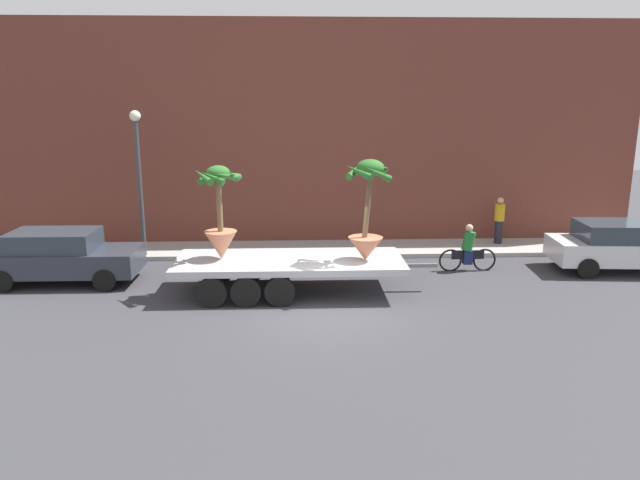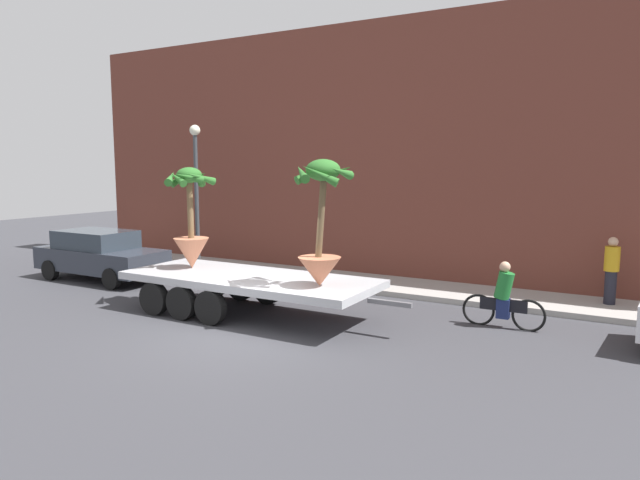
% 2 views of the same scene
% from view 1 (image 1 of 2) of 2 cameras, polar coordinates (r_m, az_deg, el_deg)
% --- Properties ---
extents(ground_plane, '(60.00, 60.00, 0.00)m').
position_cam_1_polar(ground_plane, '(15.40, 0.28, -6.80)').
color(ground_plane, '#38383D').
extents(sidewalk, '(24.00, 2.20, 0.15)m').
position_cam_1_polar(sidewalk, '(21.20, -0.48, -0.90)').
color(sidewalk, '#A39E99').
rests_on(sidewalk, ground).
extents(building_facade, '(24.00, 1.20, 8.11)m').
position_cam_1_polar(building_facade, '(22.28, -0.65, 10.18)').
color(building_facade, brown).
rests_on(building_facade, ground).
extents(flatbed_trailer, '(7.36, 2.51, 0.98)m').
position_cam_1_polar(flatbed_trailer, '(16.59, -3.83, -2.51)').
color(flatbed_trailer, '#B7BABF').
rests_on(flatbed_trailer, ground).
extents(potted_palm_rear, '(1.34, 1.24, 2.61)m').
position_cam_1_polar(potted_palm_rear, '(16.47, -9.65, 2.03)').
color(potted_palm_rear, '#C17251').
rests_on(potted_palm_rear, flatbed_trailer).
extents(potted_palm_middle, '(1.31, 1.39, 2.79)m').
position_cam_1_polar(potted_palm_middle, '(16.13, 4.59, 2.42)').
color(potted_palm_middle, '#B26647').
rests_on(potted_palm_middle, flatbed_trailer).
extents(cyclist, '(1.84, 0.35, 1.54)m').
position_cam_1_polar(cyclist, '(19.27, 14.10, -0.96)').
color(cyclist, black).
rests_on(cyclist, ground).
extents(parked_car, '(4.57, 2.19, 1.58)m').
position_cam_1_polar(parked_car, '(20.91, 27.19, -0.49)').
color(parked_car, silver).
rests_on(parked_car, ground).
extents(trailing_car, '(4.41, 1.87, 1.58)m').
position_cam_1_polar(trailing_car, '(19.00, -23.74, -1.42)').
color(trailing_car, '#2D333D').
rests_on(trailing_car, ground).
extents(pedestrian_near_gate, '(0.36, 0.36, 1.71)m').
position_cam_1_polar(pedestrian_near_gate, '(22.55, 16.92, 1.91)').
color(pedestrian_near_gate, black).
rests_on(pedestrian_near_gate, sidewalk).
extents(street_lamp, '(0.36, 0.36, 4.83)m').
position_cam_1_polar(street_lamp, '(20.51, -17.13, 6.99)').
color(street_lamp, '#383D42').
rests_on(street_lamp, sidewalk).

